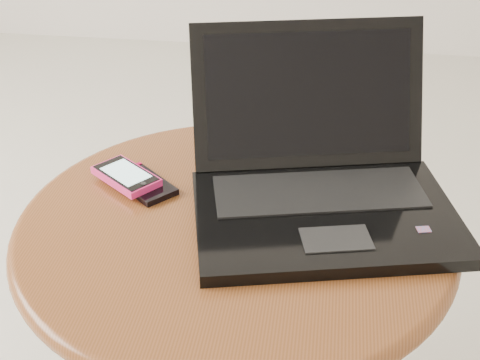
# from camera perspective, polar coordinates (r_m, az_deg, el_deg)

# --- Properties ---
(table) EXTENTS (0.61, 0.61, 0.49)m
(table) POSITION_cam_1_polar(r_m,az_deg,el_deg) (1.02, -0.44, -8.16)
(table) COLOR #54281A
(table) RESTS_ON ground
(laptop) EXTENTS (0.42, 0.40, 0.22)m
(laptop) POSITION_cam_1_polar(r_m,az_deg,el_deg) (0.97, 6.68, 0.07)
(laptop) COLOR black
(laptop) RESTS_ON table
(phone_black) EXTENTS (0.12, 0.11, 0.01)m
(phone_black) POSITION_cam_1_polar(r_m,az_deg,el_deg) (1.03, -8.04, -0.31)
(phone_black) COLOR black
(phone_black) RESTS_ON table
(phone_pink) EXTENTS (0.12, 0.11, 0.01)m
(phone_pink) POSITION_cam_1_polar(r_m,az_deg,el_deg) (1.04, -9.44, 0.34)
(phone_pink) COLOR #F22674
(phone_pink) RESTS_ON phone_black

